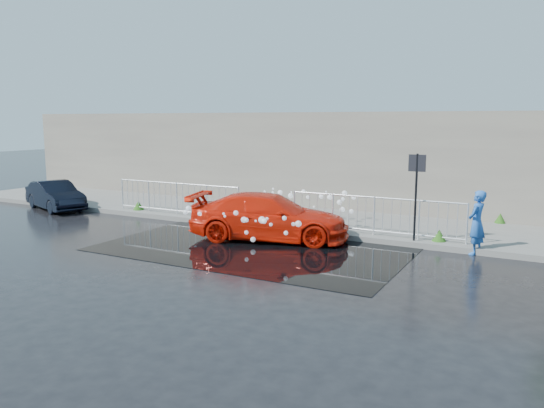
{
  "coord_description": "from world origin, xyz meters",
  "views": [
    {
      "loc": [
        7.42,
        -10.99,
        3.38
      ],
      "look_at": [
        0.36,
        2.16,
        1.0
      ],
      "focal_mm": 35.0,
      "sensor_mm": 36.0,
      "label": 1
    }
  ],
  "objects_px": {
    "sign_post": "(416,183)",
    "red_car": "(269,217)",
    "dark_car": "(55,195)",
    "person": "(477,223)"
  },
  "relations": [
    {
      "from": "sign_post",
      "to": "person",
      "type": "xyz_separation_m",
      "value": [
        1.57,
        -0.1,
        -0.91
      ]
    },
    {
      "from": "sign_post",
      "to": "person",
      "type": "distance_m",
      "value": 1.82
    },
    {
      "from": "red_car",
      "to": "person",
      "type": "relative_size",
      "value": 2.76
    },
    {
      "from": "red_car",
      "to": "dark_car",
      "type": "distance_m",
      "value": 9.56
    },
    {
      "from": "sign_post",
      "to": "red_car",
      "type": "distance_m",
      "value": 4.14
    },
    {
      "from": "red_car",
      "to": "dark_car",
      "type": "relative_size",
      "value": 1.36
    },
    {
      "from": "red_car",
      "to": "dark_car",
      "type": "bearing_deg",
      "value": 70.84
    },
    {
      "from": "person",
      "to": "red_car",
      "type": "bearing_deg",
      "value": -65.13
    },
    {
      "from": "sign_post",
      "to": "dark_car",
      "type": "relative_size",
      "value": 0.76
    },
    {
      "from": "sign_post",
      "to": "person",
      "type": "height_order",
      "value": "sign_post"
    }
  ]
}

